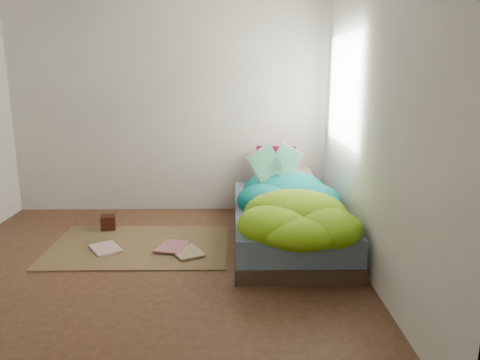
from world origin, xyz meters
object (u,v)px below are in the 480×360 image
open_book (276,152)px  floor_book_b (160,246)px  wooden_box (108,222)px  floor_book_a (93,251)px  bed (287,222)px  pillow_magenta (276,167)px

open_book → floor_book_b: 1.38m
wooden_box → floor_book_b: bearing=-41.2°
open_book → floor_book_a: 1.89m
bed → wooden_box: bearing=170.7°
floor_book_a → floor_book_b: floor_book_b is taller
bed → wooden_box: bed is taller
wooden_box → floor_book_a: size_ratio=0.46×
bed → floor_book_b: size_ratio=6.36×
open_book → floor_book_b: open_book is taller
pillow_magenta → floor_book_a: size_ratio=1.40×
open_book → floor_book_b: size_ratio=1.48×
pillow_magenta → wooden_box: pillow_magenta is taller
pillow_magenta → floor_book_a: (-1.70, -1.11, -0.53)m
pillow_magenta → wooden_box: (-1.73, -0.48, -0.47)m
bed → pillow_magenta: pillow_magenta is taller
pillow_magenta → floor_book_b: bearing=-131.9°
pillow_magenta → bed: bearing=-80.1°
pillow_magenta → floor_book_a: pillow_magenta is taller
floor_book_a → floor_book_b: size_ratio=0.97×
open_book → floor_book_b: (-1.07, -0.37, -0.79)m
wooden_box → floor_book_a: wooden_box is taller
floor_book_b → open_book: bearing=32.6°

